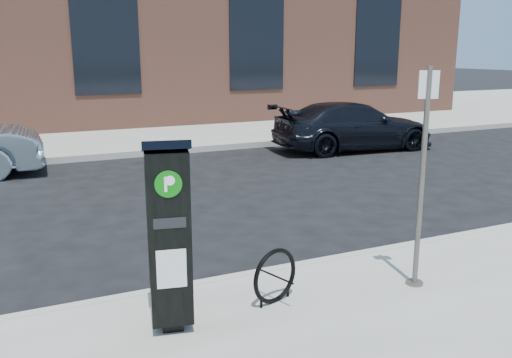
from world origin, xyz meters
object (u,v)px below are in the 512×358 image
parking_kiosk (169,234)px  bike_rack (275,276)px  sign_pole (422,181)px  car_dark (353,126)px

parking_kiosk → bike_rack: 1.22m
bike_rack → sign_pole: bearing=-26.6°
parking_kiosk → bike_rack: size_ratio=3.09×
parking_kiosk → sign_pole: bearing=7.9°
bike_rack → car_dark: 9.56m
parking_kiosk → sign_pole: (2.59, -0.17, 0.25)m
car_dark → sign_pole: bearing=153.7°
sign_pole → bike_rack: 1.77m
sign_pole → car_dark: bearing=81.9°
bike_rack → car_dark: size_ratio=0.13×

